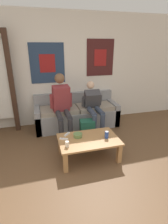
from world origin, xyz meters
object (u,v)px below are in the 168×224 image
object	(u,v)px
game_controller_near_left	(67,134)
game_controller_near_right	(64,139)
drink_can_blue	(107,135)
person_seated_adult	(62,104)
backpack	(87,130)
pillar_candle	(67,144)
person_seated_teen	(94,105)
coffee_table	(89,142)
ceramic_bowl	(78,135)
couch	(77,115)

from	to	relation	value
game_controller_near_left	game_controller_near_right	world-z (taller)	same
drink_can_blue	person_seated_adult	bearing A→B (deg)	120.83
backpack	pillar_candle	size ratio (longest dim) A/B	4.03
person_seated_teen	coffee_table	bearing A→B (deg)	-112.80
drink_can_blue	game_controller_near_right	size ratio (longest dim) A/B	0.86
drink_can_blue	game_controller_near_left	xyz separation A→B (m)	(-0.63, 0.29, -0.05)
game_controller_near_right	person_seated_adult	bearing A→B (deg)	82.43
game_controller_near_left	pillar_candle	bearing A→B (deg)	-99.83
backpack	drink_can_blue	world-z (taller)	drink_can_blue
game_controller_near_right	drink_can_blue	bearing A→B (deg)	-10.99
person_seated_teen	ceramic_bowl	size ratio (longest dim) A/B	6.88
coffee_table	backpack	bearing A→B (deg)	75.58
person_seated_adult	drink_can_blue	size ratio (longest dim) A/B	10.53
person_seated_adult	ceramic_bowl	size ratio (longest dim) A/B	8.21
couch	drink_can_blue	distance (m)	1.39
backpack	game_controller_near_left	size ratio (longest dim) A/B	3.20
ceramic_bowl	coffee_table	bearing A→B (deg)	-34.21
coffee_table	ceramic_bowl	world-z (taller)	ceramic_bowl
coffee_table	backpack	world-z (taller)	backpack
game_controller_near_right	person_seated_teen	bearing A→B (deg)	47.17
game_controller_near_left	couch	bearing A→B (deg)	68.49
person_seated_teen	game_controller_near_right	size ratio (longest dim) A/B	7.58
person_seated_teen	drink_can_blue	world-z (taller)	person_seated_teen
game_controller_near_right	backpack	bearing A→B (deg)	43.72
coffee_table	person_seated_teen	distance (m)	1.08
person_seated_adult	game_controller_near_left	world-z (taller)	person_seated_adult
person_seated_adult	game_controller_near_left	xyz separation A→B (m)	(-0.03, -0.71, -0.34)
game_controller_near_left	backpack	bearing A→B (deg)	38.90
couch	game_controller_near_left	bearing A→B (deg)	-111.51
couch	coffee_table	xyz separation A→B (m)	(-0.10, -1.31, 0.02)
pillar_candle	game_controller_near_right	distance (m)	0.23
couch	coffee_table	world-z (taller)	couch
backpack	drink_can_blue	size ratio (longest dim) A/B	3.31
backpack	drink_can_blue	distance (m)	0.73
couch	person_seated_teen	xyz separation A→B (m)	(0.30, -0.36, 0.32)
couch	person_seated_adult	distance (m)	0.69
drink_can_blue	game_controller_near_right	world-z (taller)	drink_can_blue
couch	person_seated_adult	world-z (taller)	person_seated_adult
coffee_table	drink_can_blue	bearing A→B (deg)	-10.62
coffee_table	pillar_candle	distance (m)	0.43
drink_can_blue	pillar_candle	bearing A→B (deg)	-172.86
ceramic_bowl	pillar_candle	bearing A→B (deg)	-132.47
game_controller_near_right	coffee_table	bearing A→B (deg)	-11.27
drink_can_blue	coffee_table	bearing A→B (deg)	169.38
person_seated_teen	drink_can_blue	distance (m)	1.03
backpack	ceramic_bowl	size ratio (longest dim) A/B	2.58
backpack	ceramic_bowl	xyz separation A→B (m)	(-0.32, -0.52, 0.20)
person_seated_teen	drink_can_blue	size ratio (longest dim) A/B	8.82
person_seated_adult	ceramic_bowl	bearing A→B (deg)	-80.89
coffee_table	drink_can_blue	world-z (taller)	drink_can_blue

